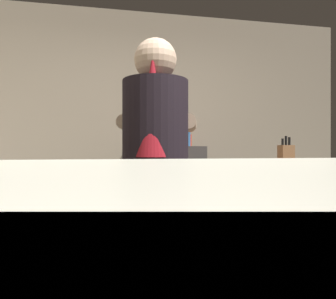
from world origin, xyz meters
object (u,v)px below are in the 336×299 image
at_px(mixing_bowl, 111,171).
at_px(bottle_hot_sauce, 165,138).
at_px(bottle_soy, 188,140).
at_px(chefs_knife, 188,174).
at_px(knife_block, 286,158).
at_px(bartender, 155,174).
at_px(bottle_olive_oil, 187,137).

bearing_deg(mixing_bowl, bottle_hot_sauce, 66.39).
xyz_separation_m(mixing_bowl, bottle_soy, (0.89, 1.42, 0.25)).
distance_m(mixing_bowl, bottle_soy, 1.69).
height_order(chefs_knife, bottle_soy, bottle_soy).
xyz_separation_m(knife_block, chefs_knife, (-0.80, -0.15, -0.10)).
bearing_deg(knife_block, bartender, -152.96).
bearing_deg(bottle_soy, bottle_olive_oil, -111.00).
xyz_separation_m(bartender, bottle_olive_oil, (0.62, 1.75, 0.27)).
relative_size(bartender, bottle_soy, 8.11).
distance_m(knife_block, chefs_knife, 0.82).
distance_m(bottle_olive_oil, bottle_hot_sauce, 0.25).
xyz_separation_m(bartender, mixing_bowl, (-0.22, 0.45, -0.01)).
xyz_separation_m(bartender, bottle_hot_sauce, (0.38, 1.83, 0.26)).
distance_m(bartender, mixing_bowl, 0.50).
bearing_deg(bartender, chefs_knife, -18.28).
bearing_deg(mixing_bowl, chefs_knife, -4.91).
bearing_deg(chefs_knife, bartender, -108.04).
xyz_separation_m(bottle_olive_oil, bottle_soy, (0.05, 0.12, -0.03)).
distance_m(bartender, knife_block, 1.22).
height_order(mixing_bowl, chefs_knife, mixing_bowl).
xyz_separation_m(chefs_knife, bottle_soy, (0.38, 1.46, 0.28)).
relative_size(bartender, knife_block, 6.17).
distance_m(bartender, bottle_hot_sauce, 1.88).
bearing_deg(bottle_hot_sauce, chefs_knife, -93.88).
bearing_deg(chefs_knife, bottle_olive_oil, 92.60).
bearing_deg(bottle_hot_sauce, bartender, -101.70).
xyz_separation_m(knife_block, bottle_soy, (-0.42, 1.31, 0.18)).
distance_m(bottle_olive_oil, bottle_soy, 0.13).
distance_m(chefs_knife, bottle_hot_sauce, 1.45).
bearing_deg(mixing_bowl, bartender, -63.55).
bearing_deg(bottle_soy, knife_block, -72.16).
xyz_separation_m(knife_block, mixing_bowl, (-1.31, -0.10, -0.08)).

